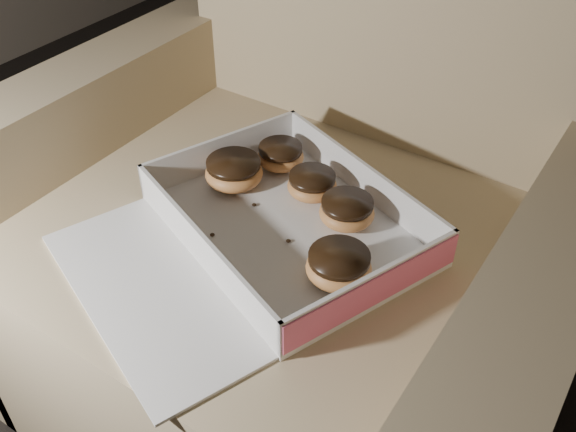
{
  "coord_description": "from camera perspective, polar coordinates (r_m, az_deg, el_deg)",
  "views": [
    {
      "loc": [
        0.01,
        -0.8,
        1.02
      ],
      "look_at": [
        -0.39,
        -0.21,
        0.44
      ],
      "focal_mm": 40.0,
      "sensor_mm": 36.0,
      "label": 1
    }
  ],
  "objects": [
    {
      "name": "floor",
      "position": [
        1.3,
        20.62,
        -16.44
      ],
      "size": [
        4.5,
        4.5,
        0.0
      ],
      "primitive_type": "plane",
      "color": "black",
      "rests_on": "ground"
    },
    {
      "name": "bakery_box",
      "position": [
        0.9,
        -1.97,
        -1.75
      ],
      "size": [
        0.51,
        0.55,
        0.06
      ],
      "rotation": [
        0.0,
        0.0,
        -0.38
      ],
      "color": "silver",
      "rests_on": "armchair"
    },
    {
      "name": "armchair",
      "position": [
        1.07,
        0.71,
        -3.41
      ],
      "size": [
        0.89,
        0.75,
        0.93
      ],
      "color": "tan",
      "rests_on": "floor"
    },
    {
      "name": "crumb_a",
      "position": [
        0.91,
        -6.75,
        -1.66
      ],
      "size": [
        0.01,
        0.01,
        0.0
      ],
      "primitive_type": "ellipsoid",
      "color": "black",
      "rests_on": "bakery_box"
    },
    {
      "name": "donut_b",
      "position": [
        0.92,
        5.25,
        0.44
      ],
      "size": [
        0.08,
        0.08,
        0.04
      ],
      "color": "#D5914A",
      "rests_on": "bakery_box"
    },
    {
      "name": "donut_d",
      "position": [
        0.97,
        2.16,
        2.83
      ],
      "size": [
        0.08,
        0.08,
        0.04
      ],
      "color": "#D5914A",
      "rests_on": "bakery_box"
    },
    {
      "name": "crumb_c",
      "position": [
        0.96,
        -3.03,
        1.0
      ],
      "size": [
        0.01,
        0.01,
        0.0
      ],
      "primitive_type": "ellipsoid",
      "color": "black",
      "rests_on": "bakery_box"
    },
    {
      "name": "donut_c",
      "position": [
        0.99,
        -4.83,
        3.93
      ],
      "size": [
        0.09,
        0.09,
        0.04
      ],
      "color": "#D5914A",
      "rests_on": "bakery_box"
    },
    {
      "name": "donut_e",
      "position": [
        1.03,
        -0.67,
        5.4
      ],
      "size": [
        0.08,
        0.08,
        0.04
      ],
      "color": "#D5914A",
      "rests_on": "bakery_box"
    },
    {
      "name": "donut_a",
      "position": [
        0.83,
        4.53,
        -4.45
      ],
      "size": [
        0.09,
        0.09,
        0.04
      ],
      "color": "#D5914A",
      "rests_on": "bakery_box"
    },
    {
      "name": "crumb_b",
      "position": [
        0.9,
        0.04,
        -2.22
      ],
      "size": [
        0.01,
        0.01,
        0.0
      ],
      "primitive_type": "ellipsoid",
      "color": "black",
      "rests_on": "bakery_box"
    }
  ]
}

